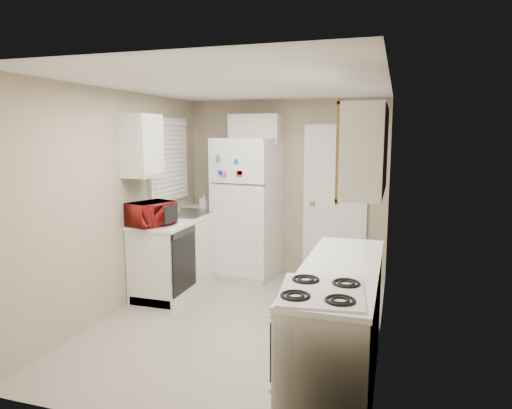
% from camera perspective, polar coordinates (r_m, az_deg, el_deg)
% --- Properties ---
extents(floor, '(3.80, 3.80, 0.00)m').
position_cam_1_polar(floor, '(4.95, -1.78, -14.14)').
color(floor, '#AFA496').
rests_on(floor, ground).
extents(ceiling, '(3.80, 3.80, 0.00)m').
position_cam_1_polar(ceiling, '(4.59, -1.92, 14.69)').
color(ceiling, white).
rests_on(ceiling, floor).
extents(wall_left, '(3.80, 3.80, 0.00)m').
position_cam_1_polar(wall_left, '(5.24, -16.46, 0.44)').
color(wall_left, tan).
rests_on(wall_left, floor).
extents(wall_right, '(3.80, 3.80, 0.00)m').
position_cam_1_polar(wall_right, '(4.37, 15.78, -1.13)').
color(wall_right, tan).
rests_on(wall_right, floor).
extents(wall_back, '(2.80, 2.80, 0.00)m').
position_cam_1_polar(wall_back, '(6.43, 3.72, 2.25)').
color(wall_back, tan).
rests_on(wall_back, floor).
extents(wall_front, '(2.80, 2.80, 0.00)m').
position_cam_1_polar(wall_front, '(2.93, -14.19, -5.85)').
color(wall_front, tan).
rests_on(wall_front, floor).
extents(left_counter, '(0.60, 1.80, 0.90)m').
position_cam_1_polar(left_counter, '(6.00, -8.97, -5.59)').
color(left_counter, silver).
rests_on(left_counter, floor).
extents(dishwasher, '(0.03, 0.58, 0.72)m').
position_cam_1_polar(dishwasher, '(5.35, -9.02, -6.92)').
color(dishwasher, black).
rests_on(dishwasher, floor).
extents(sink, '(0.54, 0.74, 0.16)m').
position_cam_1_polar(sink, '(6.05, -8.43, -1.49)').
color(sink, gray).
rests_on(sink, left_counter).
extents(microwave, '(0.55, 0.42, 0.33)m').
position_cam_1_polar(microwave, '(5.29, -12.99, -0.99)').
color(microwave, maroon).
rests_on(microwave, left_counter).
extents(soap_bottle, '(0.10, 0.10, 0.21)m').
position_cam_1_polar(soap_bottle, '(6.45, -6.51, 0.45)').
color(soap_bottle, white).
rests_on(soap_bottle, left_counter).
extents(window_blinds, '(0.10, 0.98, 1.08)m').
position_cam_1_polar(window_blinds, '(6.08, -10.81, 5.53)').
color(window_blinds, silver).
rests_on(window_blinds, wall_left).
extents(upper_cabinet_left, '(0.30, 0.45, 0.70)m').
position_cam_1_polar(upper_cabinet_left, '(5.30, -14.06, 7.14)').
color(upper_cabinet_left, silver).
rests_on(upper_cabinet_left, wall_left).
extents(refrigerator, '(0.85, 0.83, 1.88)m').
position_cam_1_polar(refrigerator, '(6.28, -1.09, -0.30)').
color(refrigerator, silver).
rests_on(refrigerator, floor).
extents(cabinet_over_fridge, '(0.70, 0.30, 0.40)m').
position_cam_1_polar(cabinet_over_fridge, '(6.35, -0.09, 9.42)').
color(cabinet_over_fridge, silver).
rests_on(cabinet_over_fridge, wall_back).
extents(interior_door, '(0.86, 0.06, 2.08)m').
position_cam_1_polar(interior_door, '(6.28, 9.83, 0.34)').
color(interior_door, silver).
rests_on(interior_door, floor).
extents(right_counter, '(0.60, 2.00, 0.90)m').
position_cam_1_polar(right_counter, '(3.83, 10.30, -14.07)').
color(right_counter, silver).
rests_on(right_counter, floor).
extents(stove, '(0.62, 0.73, 0.81)m').
position_cam_1_polar(stove, '(3.27, 8.02, -18.98)').
color(stove, silver).
rests_on(stove, floor).
extents(upper_cabinet_right, '(0.30, 1.20, 0.70)m').
position_cam_1_polar(upper_cabinet_right, '(3.82, 13.67, 6.64)').
color(upper_cabinet_right, silver).
rests_on(upper_cabinet_right, wall_right).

